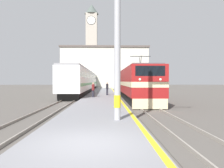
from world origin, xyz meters
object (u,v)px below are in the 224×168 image
(locomotive_train, at_px, (134,84))
(catenary_mast, at_px, (119,28))
(second_waiting_passenger, at_px, (93,89))
(passenger_train, at_px, (87,81))
(clock_tower, at_px, (92,44))
(person_on_platform, at_px, (107,88))

(locomotive_train, relative_size, catenary_mast, 2.20)
(catenary_mast, relative_size, second_waiting_passenger, 5.21)
(passenger_train, bearing_deg, clock_tower, 91.25)
(second_waiting_passenger, bearing_deg, clock_tower, 93.97)
(locomotive_train, height_order, catenary_mast, catenary_mast)
(person_on_platform, height_order, second_waiting_passenger, person_on_platform)
(second_waiting_passenger, relative_size, clock_tower, 0.06)
(locomotive_train, relative_size, second_waiting_passenger, 11.44)
(locomotive_train, distance_m, person_on_platform, 4.38)
(second_waiting_passenger, bearing_deg, locomotive_train, 10.60)
(passenger_train, height_order, person_on_platform, passenger_train)
(person_on_platform, bearing_deg, catenary_mast, -88.55)
(passenger_train, distance_m, clock_tower, 28.25)
(passenger_train, height_order, clock_tower, clock_tower)
(catenary_mast, relative_size, clock_tower, 0.32)
(passenger_train, xyz_separation_m, catenary_mast, (4.86, -36.71, 2.56))
(catenary_mast, xyz_separation_m, second_waiting_passenger, (-2.14, 15.01, -3.52))
(locomotive_train, distance_m, clock_tower, 48.57)
(second_waiting_passenger, height_order, clock_tower, clock_tower)
(locomotive_train, height_order, second_waiting_passenger, locomotive_train)
(clock_tower, bearing_deg, locomotive_train, -79.94)
(passenger_train, height_order, second_waiting_passenger, passenger_train)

